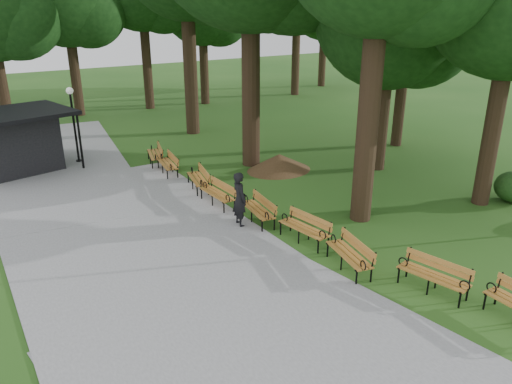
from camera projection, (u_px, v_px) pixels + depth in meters
ground at (309, 256)px, 14.34m from camera, size 100.00×100.00×0.00m
path at (141, 252)px, 14.52m from camera, size 12.00×38.00×0.06m
person at (240, 199)px, 16.02m from camera, size 0.52×0.73×1.86m
kiosk at (12, 142)px, 21.26m from camera, size 4.85×4.40×2.66m
lamp_post at (72, 110)px, 22.07m from camera, size 0.32×0.32×3.49m
dirt_mound at (279, 162)px, 21.70m from camera, size 2.49×2.49×0.74m
bench_1 at (433, 276)px, 12.41m from camera, size 0.98×1.99×0.88m
bench_2 at (349, 255)px, 13.49m from camera, size 1.11×2.00×0.88m
bench_3 at (304, 229)px, 15.07m from camera, size 0.81×1.95×0.88m
bench_4 at (258, 210)px, 16.45m from camera, size 0.95×1.98×0.88m
bench_5 at (217, 194)px, 17.83m from camera, size 0.64×1.90×0.88m
bench_6 at (198, 179)px, 19.39m from camera, size 1.11×2.00×0.88m
bench_7 at (167, 164)px, 21.23m from camera, size 0.98×1.98×0.88m
bench_8 at (155, 155)px, 22.57m from camera, size 1.16×2.00×0.88m
lawn_tree_1 at (392, 11)px, 19.67m from camera, size 6.31×6.31×9.86m
lawn_tree_5 at (410, 4)px, 23.30m from camera, size 6.01×6.01×9.97m
shrub_1 at (511, 201)px, 18.37m from camera, size 1.35×1.35×1.15m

